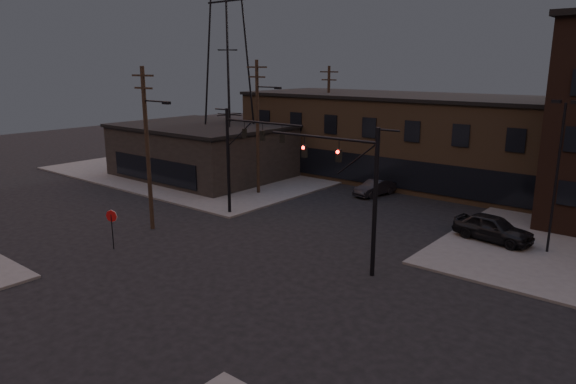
% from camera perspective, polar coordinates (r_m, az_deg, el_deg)
% --- Properties ---
extents(ground, '(140.00, 140.00, 0.00)m').
position_cam_1_polar(ground, '(28.85, -6.71, -8.69)').
color(ground, black).
rests_on(ground, ground).
extents(sidewalk_nw, '(30.00, 30.00, 0.15)m').
position_cam_1_polar(sidewalk_nw, '(58.80, -6.31, 3.05)').
color(sidewalk_nw, '#474744').
rests_on(sidewalk_nw, ground).
extents(building_row, '(40.00, 12.00, 8.00)m').
position_cam_1_polar(building_row, '(50.73, 16.54, 5.34)').
color(building_row, '#4D3C29').
rests_on(building_row, ground).
extents(building_left, '(16.00, 12.00, 5.00)m').
position_cam_1_polar(building_left, '(52.92, -9.49, 4.41)').
color(building_left, black).
rests_on(building_left, ground).
extents(traffic_signal_near, '(7.12, 0.24, 8.00)m').
position_cam_1_polar(traffic_signal_near, '(27.49, 7.66, 0.95)').
color(traffic_signal_near, black).
rests_on(traffic_signal_near, ground).
extents(traffic_signal_far, '(7.12, 0.24, 8.00)m').
position_cam_1_polar(traffic_signal_far, '(37.55, -5.33, 4.60)').
color(traffic_signal_far, black).
rests_on(traffic_signal_far, ground).
extents(stop_sign, '(0.72, 0.33, 2.48)m').
position_cam_1_polar(stop_sign, '(33.16, -19.01, -2.98)').
color(stop_sign, black).
rests_on(stop_sign, ground).
extents(utility_pole_near, '(3.70, 0.28, 11.00)m').
position_cam_1_polar(utility_pole_near, '(35.62, -15.32, 5.06)').
color(utility_pole_near, black).
rests_on(utility_pole_near, ground).
extents(utility_pole_mid, '(3.70, 0.28, 11.50)m').
position_cam_1_polar(utility_pole_mid, '(44.25, -3.35, 7.49)').
color(utility_pole_mid, black).
rests_on(utility_pole_mid, ground).
extents(utility_pole_far, '(2.20, 0.28, 11.00)m').
position_cam_1_polar(utility_pole_far, '(54.29, 4.49, 8.29)').
color(utility_pole_far, black).
rests_on(utility_pole_far, ground).
extents(transmission_tower, '(7.00, 7.00, 25.00)m').
position_cam_1_polar(transmission_tower, '(52.14, -6.73, 15.40)').
color(transmission_tower, black).
rests_on(transmission_tower, ground).
extents(lot_light_a, '(1.50, 0.28, 9.14)m').
position_cam_1_polar(lot_light_a, '(33.45, 27.82, 2.78)').
color(lot_light_a, black).
rests_on(lot_light_a, ground).
extents(parked_car_lot_a, '(5.18, 2.72, 1.68)m').
position_cam_1_polar(parked_car_lot_a, '(35.18, 21.82, -3.72)').
color(parked_car_lot_a, black).
rests_on(parked_car_lot_a, sidewalk_ne).
extents(car_crossing, '(2.21, 4.38, 1.38)m').
position_cam_1_polar(car_crossing, '(45.25, 9.61, 0.47)').
color(car_crossing, black).
rests_on(car_crossing, ground).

